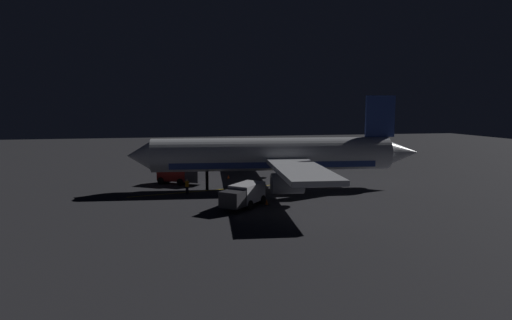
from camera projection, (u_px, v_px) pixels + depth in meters
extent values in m
cube|color=#2C2C31|center=(272.00, 189.00, 51.99)|extent=(180.00, 180.00, 0.20)
cube|color=gold|center=(238.00, 188.00, 52.34)|extent=(5.91, 25.45, 0.01)
cylinder|color=white|center=(272.00, 154.00, 51.47)|extent=(6.73, 28.51, 3.89)
cube|color=#2D479E|center=(272.00, 163.00, 51.60)|extent=(6.11, 24.27, 0.70)
cone|color=white|center=(141.00, 156.00, 49.79)|extent=(4.11, 3.48, 3.81)
cone|color=white|center=(400.00, 153.00, 53.20)|extent=(3.95, 5.00, 3.50)
cube|color=#2D479E|center=(380.00, 116.00, 52.35)|extent=(0.72, 3.62, 4.98)
cube|color=white|center=(301.00, 170.00, 42.34)|extent=(15.49, 6.30, 0.50)
cylinder|color=slate|center=(287.00, 183.00, 43.12)|extent=(2.41, 3.40, 2.10)
cube|color=white|center=(272.00, 151.00, 61.05)|extent=(15.49, 6.30, 0.50)
cylinder|color=slate|center=(265.00, 161.00, 60.35)|extent=(2.41, 3.40, 2.10)
cylinder|color=black|center=(207.00, 181.00, 50.99)|extent=(0.39, 0.39, 2.21)
cylinder|color=black|center=(296.00, 182.00, 49.81)|extent=(0.39, 0.39, 2.21)
cylinder|color=black|center=(289.00, 176.00, 54.41)|extent=(0.39, 0.39, 2.21)
cube|color=maroon|center=(175.00, 173.00, 55.02)|extent=(3.92, 4.51, 1.84)
cube|color=#38383D|center=(195.00, 176.00, 54.04)|extent=(2.65, 2.59, 1.50)
cylinder|color=black|center=(185.00, 181.00, 54.65)|extent=(2.43, 2.00, 0.90)
cylinder|color=black|center=(165.00, 180.00, 55.62)|extent=(2.43, 2.00, 0.90)
cube|color=silver|center=(247.00, 192.00, 42.86)|extent=(4.29, 4.08, 1.78)
cube|color=#38383D|center=(233.00, 199.00, 40.41)|extent=(2.66, 2.69, 1.50)
cylinder|color=black|center=(240.00, 204.00, 41.79)|extent=(2.18, 2.35, 0.90)
cylinder|color=black|center=(254.00, 199.00, 44.14)|extent=(2.18, 2.35, 0.90)
cylinder|color=black|center=(187.00, 191.00, 48.52)|extent=(0.32, 0.32, 0.85)
cylinder|color=orange|center=(187.00, 184.00, 48.43)|extent=(0.40, 0.40, 0.65)
sphere|color=tan|center=(187.00, 180.00, 48.37)|extent=(0.24, 0.24, 0.24)
cone|color=#EA590F|center=(228.00, 177.00, 59.06)|extent=(0.36, 0.36, 0.55)
cube|color=black|center=(228.00, 178.00, 59.09)|extent=(0.50, 0.50, 0.03)
cone|color=#EA590F|center=(236.00, 203.00, 43.04)|extent=(0.36, 0.36, 0.55)
cube|color=black|center=(236.00, 205.00, 43.07)|extent=(0.50, 0.50, 0.03)
cone|color=#EA590F|center=(267.00, 202.00, 43.36)|extent=(0.36, 0.36, 0.55)
cube|color=black|center=(267.00, 205.00, 43.39)|extent=(0.50, 0.50, 0.03)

